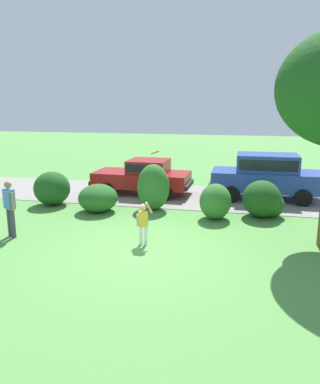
{
  "coord_description": "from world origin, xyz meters",
  "views": [
    {
      "loc": [
        2.65,
        -9.31,
        3.99
      ],
      "look_at": [
        -0.04,
        2.7,
        1.1
      ],
      "focal_mm": 35.54,
      "sensor_mm": 36.0,
      "label": 1
    }
  ],
  "objects_px": {
    "child_thrower": "(143,221)",
    "frisbee": "(155,153)",
    "parked_suv": "(266,174)",
    "parked_sedan": "(144,175)",
    "adult_onlooker": "(10,206)"
  },
  "relations": [
    {
      "from": "frisbee",
      "to": "adult_onlooker",
      "type": "relative_size",
      "value": 0.16
    },
    {
      "from": "parked_suv",
      "to": "child_thrower",
      "type": "relative_size",
      "value": 3.66
    },
    {
      "from": "parked_suv",
      "to": "frisbee",
      "type": "height_order",
      "value": "frisbee"
    },
    {
      "from": "child_thrower",
      "to": "frisbee",
      "type": "bearing_deg",
      "value": 84.12
    },
    {
      "from": "child_thrower",
      "to": "frisbee",
      "type": "xyz_separation_m",
      "value": [
        0.11,
        1.03,
        1.83
      ]
    },
    {
      "from": "parked_suv",
      "to": "frisbee",
      "type": "bearing_deg",
      "value": -124.16
    },
    {
      "from": "parked_suv",
      "to": "frisbee",
      "type": "relative_size",
      "value": 16.74
    },
    {
      "from": "parked_sedan",
      "to": "frisbee",
      "type": "xyz_separation_m",
      "value": [
        1.71,
        -5.02,
        1.7
      ]
    },
    {
      "from": "adult_onlooker",
      "to": "frisbee",
      "type": "bearing_deg",
      "value": 17.14
    },
    {
      "from": "parked_sedan",
      "to": "child_thrower",
      "type": "height_order",
      "value": "parked_sedan"
    },
    {
      "from": "child_thrower",
      "to": "adult_onlooker",
      "type": "xyz_separation_m",
      "value": [
        -4.09,
        -0.26,
        0.27
      ]
    },
    {
      "from": "parked_suv",
      "to": "frisbee",
      "type": "xyz_separation_m",
      "value": [
        -3.57,
        -5.26,
        1.47
      ]
    },
    {
      "from": "frisbee",
      "to": "parked_sedan",
      "type": "bearing_deg",
      "value": 108.79
    },
    {
      "from": "parked_sedan",
      "to": "child_thrower",
      "type": "xyz_separation_m",
      "value": [
        1.6,
        -6.05,
        -0.13
      ]
    },
    {
      "from": "child_thrower",
      "to": "adult_onlooker",
      "type": "relative_size",
      "value": 0.74
    }
  ]
}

